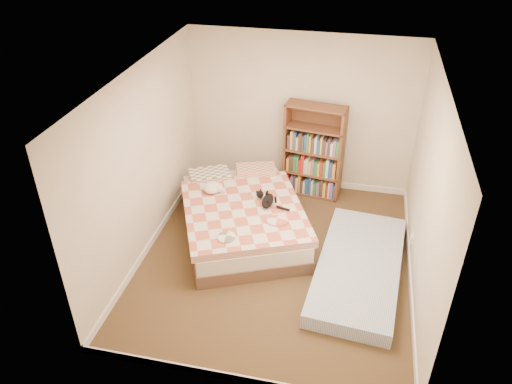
% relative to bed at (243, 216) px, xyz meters
% --- Properties ---
extents(room, '(3.51, 4.01, 2.51)m').
position_rel_bed_xyz_m(room, '(0.58, -0.50, 0.93)').
color(room, '#43321C').
rests_on(room, ground).
extents(bed, '(2.24, 2.58, 0.58)m').
position_rel_bed_xyz_m(bed, '(0.00, 0.00, 0.00)').
color(bed, brown).
rests_on(bed, room).
extents(bookshelf, '(0.95, 0.44, 1.51)m').
position_rel_bed_xyz_m(bookshelf, '(0.83, 1.26, 0.29)').
color(bookshelf, brown).
rests_on(bookshelf, room).
extents(floor_mattress, '(1.21, 2.33, 0.20)m').
position_rel_bed_xyz_m(floor_mattress, '(1.67, -0.59, -0.16)').
color(floor_mattress, '#7596C3').
rests_on(floor_mattress, room).
extents(black_cat, '(0.36, 0.57, 0.13)m').
position_rel_bed_xyz_m(black_cat, '(0.36, 0.02, 0.31)').
color(black_cat, black).
rests_on(black_cat, bed).
extents(white_dog, '(0.37, 0.37, 0.14)m').
position_rel_bed_xyz_m(white_dog, '(-0.47, 0.13, 0.32)').
color(white_dog, white).
rests_on(white_dog, bed).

